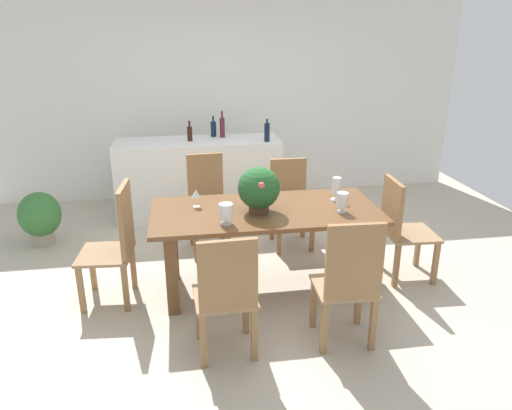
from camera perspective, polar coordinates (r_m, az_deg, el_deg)
ground_plane at (r=4.67m, az=0.65°, el=-8.52°), size 7.04×7.04×0.00m
back_wall at (r=6.74m, az=-3.10°, el=12.12°), size 6.40×0.10×2.60m
dining_table at (r=4.24m, az=1.09°, el=-2.18°), size 1.97×0.92×0.76m
chair_far_left at (r=5.11m, az=-5.78°, el=0.66°), size 0.44×0.50×1.01m
chair_head_end at (r=4.23m, az=-16.07°, el=-3.96°), size 0.47×0.50×1.04m
chair_near_left at (r=3.38m, az=-3.50°, el=-10.26°), size 0.45×0.43×0.96m
chair_near_right at (r=3.54m, az=10.91°, el=-8.64°), size 0.45×0.43×1.02m
chair_far_right at (r=5.23m, az=4.03°, el=0.80°), size 0.43×0.46×0.92m
chair_foot_end at (r=4.66m, az=16.69°, el=-2.25°), size 0.47×0.47×0.97m
flower_centerpiece at (r=4.06m, az=0.33°, el=1.92°), size 0.36×0.36×0.39m
crystal_vase_left at (r=3.84m, az=-3.56°, el=-0.85°), size 0.11×0.11×0.17m
crystal_vase_center_near at (r=4.42m, az=9.47°, el=2.05°), size 0.10×0.10×0.22m
crystal_vase_right at (r=4.15m, az=10.14°, el=0.52°), size 0.10×0.10×0.18m
wine_glass at (r=4.23m, az=-7.10°, el=1.28°), size 0.07×0.07×0.16m
kitchen_counter at (r=6.05m, az=-6.73°, el=3.13°), size 1.99×0.63×0.96m
wine_bottle_tall at (r=5.90m, az=-7.82°, el=8.38°), size 0.06×0.06×0.24m
wine_bottle_dark at (r=5.81m, az=1.30°, el=8.59°), size 0.06×0.06×0.27m
wine_bottle_amber at (r=6.11m, az=-5.03°, el=8.94°), size 0.07×0.07×0.26m
wine_bottle_clear at (r=6.05m, az=-4.00°, el=9.16°), size 0.06×0.06×0.32m
potted_plant_floor at (r=5.72m, az=-24.11°, el=-1.24°), size 0.45×0.45×0.59m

